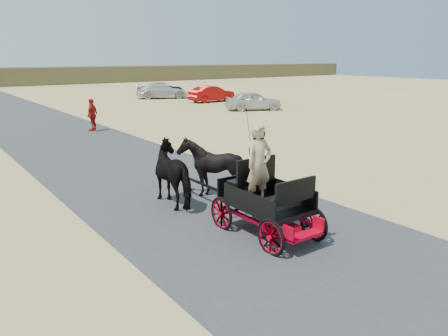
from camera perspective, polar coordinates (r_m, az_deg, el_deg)
ground at (r=8.46m, az=16.51°, el=-13.62°), size 140.00×140.00×0.00m
road at (r=8.45m, az=16.51°, el=-13.59°), size 6.00×140.00×0.01m
carriage at (r=9.88m, az=5.51°, el=-6.60°), size 1.30×2.40×0.72m
horse_left at (r=11.75m, az=-6.20°, el=-0.68°), size 0.91×2.01×1.70m
horse_right at (r=12.32m, az=-1.77°, el=0.10°), size 1.37×1.54×1.70m
driver_man at (r=9.41m, az=4.58°, el=0.40°), size 0.66×0.43×1.80m
passenger_woman at (r=10.16m, az=4.69°, el=0.80°), size 0.77×0.60×1.58m
pedestrian at (r=24.40m, az=-16.81°, el=6.66°), size 1.02×1.00×1.73m
car_a at (r=32.72m, az=3.85°, el=8.77°), size 4.41×3.19×1.40m
car_b at (r=38.75m, az=-1.61°, el=9.66°), size 4.27×1.66×1.39m
car_c at (r=42.36m, az=-8.13°, el=9.93°), size 5.21×3.70×1.40m
car_d at (r=45.88m, az=-8.07°, el=10.19°), size 4.79×2.52×1.29m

